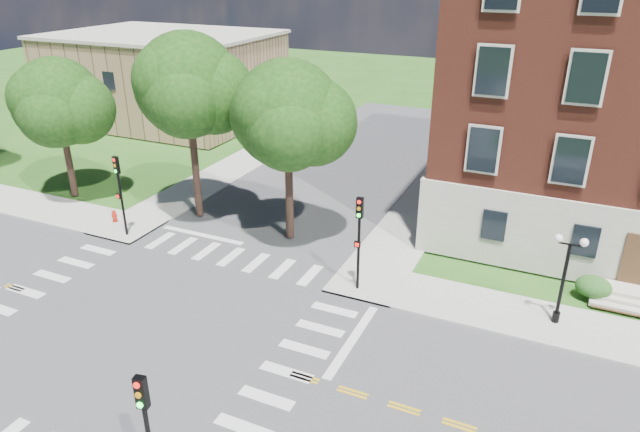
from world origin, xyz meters
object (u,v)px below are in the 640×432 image
at_px(traffic_signal_se, 147,428).
at_px(traffic_signal_ne, 359,232).
at_px(traffic_signal_nw, 119,186).
at_px(fire_hydrant, 115,216).
at_px(twin_lamp_west, 564,275).

bearing_deg(traffic_signal_se, traffic_signal_ne, 86.43).
xyz_separation_m(traffic_signal_ne, traffic_signal_nw, (-14.47, -0.03, 0.00)).
height_order(traffic_signal_se, fire_hydrant, traffic_signal_se).
distance_m(traffic_signal_ne, twin_lamp_west, 9.13).
relative_size(traffic_signal_nw, twin_lamp_west, 1.13).
distance_m(traffic_signal_ne, traffic_signal_nw, 14.47).
distance_m(traffic_signal_se, twin_lamp_west, 17.91).
distance_m(traffic_signal_se, fire_hydrant, 21.76).
relative_size(traffic_signal_se, fire_hydrant, 6.40).
bearing_deg(fire_hydrant, traffic_signal_se, -43.99).
height_order(traffic_signal_nw, fire_hydrant, traffic_signal_nw).
xyz_separation_m(traffic_signal_se, twin_lamp_west, (9.91, 14.91, -0.66)).
bearing_deg(traffic_signal_ne, fire_hydrant, 176.13).
bearing_deg(fire_hydrant, traffic_signal_ne, -3.87).
distance_m(traffic_signal_nw, fire_hydrant, 3.52).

